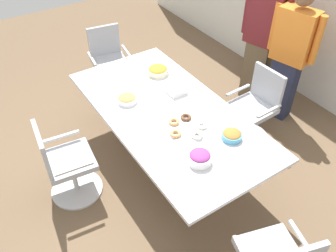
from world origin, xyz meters
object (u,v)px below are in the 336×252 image
(snack_bowl_candy_mix, at_px, (200,157))
(office_chair_0, at_px, (110,64))
(conference_table, at_px, (168,121))
(office_chair_1, at_px, (65,166))
(snack_bowl_cookies, at_px, (127,99))
(donut_platter, at_px, (187,128))
(office_chair_3, at_px, (254,110))
(snack_bowl_pretzels, at_px, (232,135))
(snack_bowl_chips_orange, at_px, (158,70))
(person_standing_1, at_px, (290,55))
(napkin_pile, at_px, (176,89))
(person_standing_0, at_px, (262,37))

(snack_bowl_candy_mix, bearing_deg, office_chair_0, 173.30)
(conference_table, xyz_separation_m, snack_bowl_candy_mix, (0.74, -0.16, 0.18))
(office_chair_1, relative_size, snack_bowl_cookies, 4.32)
(conference_table, xyz_separation_m, donut_platter, (0.33, 0.00, 0.14))
(office_chair_3, height_order, snack_bowl_pretzels, office_chair_3)
(snack_bowl_pretzels, xyz_separation_m, snack_bowl_chips_orange, (-1.32, 0.01, 0.00))
(snack_bowl_pretzels, bearing_deg, donut_platter, -140.96)
(snack_bowl_candy_mix, distance_m, snack_bowl_pretzels, 0.44)
(office_chair_3, bearing_deg, person_standing_1, -78.51)
(conference_table, xyz_separation_m, napkin_pile, (-0.23, 0.25, 0.17))
(snack_bowl_candy_mix, distance_m, donut_platter, 0.45)
(snack_bowl_candy_mix, distance_m, snack_bowl_cookies, 1.12)
(office_chair_1, relative_size, snack_bowl_pretzels, 4.70)
(snack_bowl_pretzels, relative_size, donut_platter, 0.49)
(conference_table, height_order, office_chair_3, office_chair_3)
(office_chair_0, height_order, donut_platter, office_chair_0)
(conference_table, bearing_deg, snack_bowl_pretzels, 22.53)
(office_chair_3, xyz_separation_m, person_standing_0, (-0.61, 0.61, 0.51))
(office_chair_1, height_order, person_standing_0, person_standing_0)
(snack_bowl_candy_mix, bearing_deg, person_standing_0, 122.06)
(snack_bowl_candy_mix, bearing_deg, person_standing_1, 110.68)
(napkin_pile, bearing_deg, conference_table, -48.29)
(conference_table, distance_m, office_chair_0, 1.71)
(office_chair_0, bearing_deg, person_standing_0, 150.09)
(office_chair_3, xyz_separation_m, donut_platter, (0.14, -1.09, 0.36))
(office_chair_1, relative_size, person_standing_0, 0.52)
(person_standing_0, xyz_separation_m, napkin_pile, (0.20, -1.46, -0.13))
(office_chair_3, distance_m, snack_bowl_chips_orange, 1.23)
(conference_table, relative_size, snack_bowl_chips_orange, 9.72)
(snack_bowl_chips_orange, bearing_deg, office_chair_1, -71.62)
(office_chair_1, height_order, person_standing_1, person_standing_1)
(person_standing_0, relative_size, napkin_pile, 9.41)
(snack_bowl_cookies, bearing_deg, snack_bowl_chips_orange, 116.90)
(office_chair_0, bearing_deg, snack_bowl_chips_orange, 107.41)
(office_chair_0, relative_size, person_standing_0, 0.52)
(snack_bowl_chips_orange, bearing_deg, office_chair_3, 44.04)
(snack_bowl_chips_orange, bearing_deg, person_standing_1, 64.31)
(snack_bowl_pretzels, distance_m, snack_bowl_chips_orange, 1.32)
(office_chair_1, bearing_deg, person_standing_1, 91.97)
(office_chair_3, relative_size, napkin_pile, 4.87)
(conference_table, distance_m, person_standing_0, 1.79)
(office_chair_1, distance_m, office_chair_3, 2.23)
(person_standing_0, xyz_separation_m, snack_bowl_chips_orange, (-0.23, -1.42, -0.12))
(office_chair_0, xyz_separation_m, person_standing_1, (1.73, 1.59, 0.48))
(office_chair_0, height_order, person_standing_1, person_standing_1)
(office_chair_0, height_order, person_standing_0, person_standing_0)
(person_standing_1, height_order, snack_bowl_chips_orange, person_standing_1)
(conference_table, distance_m, office_chair_3, 1.13)
(conference_table, relative_size, donut_platter, 6.07)
(snack_bowl_candy_mix, bearing_deg, snack_bowl_chips_orange, 162.36)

